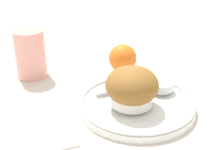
{
  "coord_description": "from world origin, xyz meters",
  "views": [
    {
      "loc": [
        -0.22,
        -0.48,
        0.33
      ],
      "look_at": [
        -0.02,
        0.05,
        0.06
      ],
      "focal_mm": 50.0,
      "sensor_mm": 36.0,
      "label": 1
    }
  ],
  "objects_px": {
    "butter_knife": "(135,86)",
    "juice_glass": "(30,54)",
    "orange_fruit": "(123,58)",
    "muffin": "(130,88)"
  },
  "relations": [
    {
      "from": "butter_knife",
      "to": "juice_glass",
      "type": "xyz_separation_m",
      "value": [
        -0.19,
        0.18,
        0.03
      ]
    },
    {
      "from": "butter_knife",
      "to": "orange_fruit",
      "type": "relative_size",
      "value": 2.58
    },
    {
      "from": "muffin",
      "to": "butter_knife",
      "type": "height_order",
      "value": "muffin"
    },
    {
      "from": "muffin",
      "to": "butter_knife",
      "type": "relative_size",
      "value": 0.57
    },
    {
      "from": "muffin",
      "to": "orange_fruit",
      "type": "xyz_separation_m",
      "value": [
        0.06,
        0.18,
        -0.02
      ]
    },
    {
      "from": "butter_knife",
      "to": "muffin",
      "type": "bearing_deg",
      "value": -123.21
    },
    {
      "from": "muffin",
      "to": "butter_knife",
      "type": "distance_m",
      "value": 0.08
    },
    {
      "from": "juice_glass",
      "to": "orange_fruit",
      "type": "bearing_deg",
      "value": -14.41
    },
    {
      "from": "orange_fruit",
      "to": "juice_glass",
      "type": "relative_size",
      "value": 0.61
    },
    {
      "from": "orange_fruit",
      "to": "juice_glass",
      "type": "bearing_deg",
      "value": 165.59
    }
  ]
}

